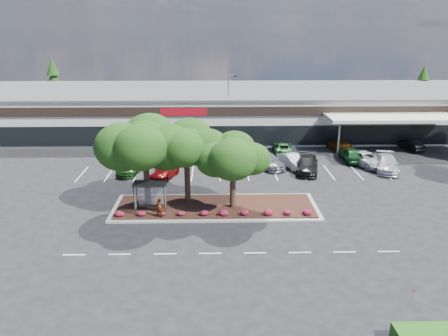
{
  "coord_description": "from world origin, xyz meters",
  "views": [
    {
      "loc": [
        -2.0,
        -31.51,
        15.48
      ],
      "look_at": [
        -1.17,
        7.45,
        2.6
      ],
      "focal_mm": 35.0,
      "sensor_mm": 36.0,
      "label": 1
    }
  ],
  "objects_px": {
    "light_pole": "(229,113)",
    "car_0": "(131,165)",
    "survey_stake": "(413,294)",
    "car_1": "(165,172)"
  },
  "relations": [
    {
      "from": "light_pole",
      "to": "survey_stake",
      "type": "xyz_separation_m",
      "value": [
        9.44,
        -37.27,
        -3.38
      ]
    },
    {
      "from": "light_pole",
      "to": "survey_stake",
      "type": "bearing_deg",
      "value": -75.78
    },
    {
      "from": "light_pole",
      "to": "car_0",
      "type": "height_order",
      "value": "light_pole"
    },
    {
      "from": "survey_stake",
      "to": "car_0",
      "type": "relative_size",
      "value": 0.2
    },
    {
      "from": "light_pole",
      "to": "car_1",
      "type": "relative_size",
      "value": 2.01
    },
    {
      "from": "light_pole",
      "to": "survey_stake",
      "type": "height_order",
      "value": "light_pole"
    },
    {
      "from": "survey_stake",
      "to": "car_1",
      "type": "relative_size",
      "value": 0.22
    },
    {
      "from": "car_0",
      "to": "light_pole",
      "type": "bearing_deg",
      "value": 57.99
    },
    {
      "from": "survey_stake",
      "to": "car_1",
      "type": "bearing_deg",
      "value": 126.69
    },
    {
      "from": "light_pole",
      "to": "survey_stake",
      "type": "distance_m",
      "value": 38.59
    }
  ]
}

